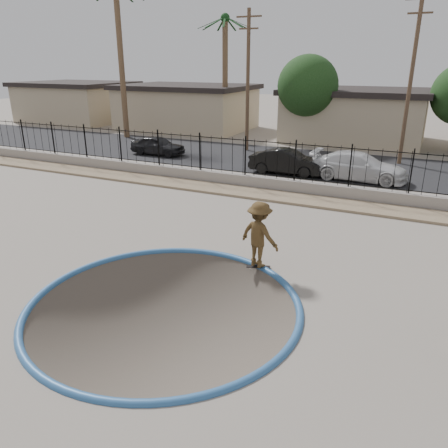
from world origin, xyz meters
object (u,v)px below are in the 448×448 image
car_a (158,145)px  car_b (287,162)px  car_c (359,166)px  skater (259,238)px  skateboard (258,267)px

car_a → car_b: car_b is taller
car_c → skater: bearing=177.0°
skater → skateboard: skater is taller
skateboard → car_a: car_a is taller
skater → car_b: (-2.81, 11.62, -0.30)m
skater → skateboard: (0.00, 0.00, -0.95)m
car_a → car_c: bearing=-95.2°
car_a → car_c: 13.10m
skateboard → car_a: bearing=112.6°
car_b → car_c: size_ratio=0.83×
skater → car_a: bearing=-30.1°
skater → car_b: skater is taller
car_b → car_a: bearing=80.3°
car_a → car_c: size_ratio=0.75×
car_a → car_b: size_ratio=0.90×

